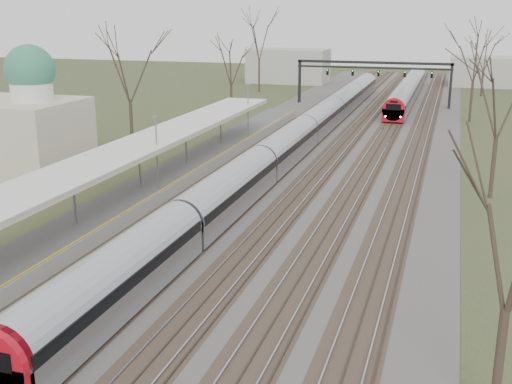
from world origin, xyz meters
TOP-DOWN VIEW (x-y plane):
  - track_bed at (0.26, 55.00)m, footprint 24.00×160.00m
  - platform at (-9.05, 37.50)m, footprint 3.50×69.00m
  - canopy at (-9.05, 32.99)m, footprint 4.10×50.00m
  - dome_building at (-21.71, 38.00)m, footprint 10.00×8.00m
  - signal_gantry at (0.29, 84.99)m, footprint 21.00×0.59m
  - tree_west_far at (-17.00, 48.00)m, footprint 5.50×5.50m
  - tree_east_far at (14.00, 42.00)m, footprint 5.00×5.00m
  - train_near at (-2.50, 55.61)m, footprint 2.62×90.21m
  - train_far at (4.50, 92.93)m, footprint 2.62×45.21m

SIDE VIEW (x-z plane):
  - track_bed at x=0.26m, z-range -0.05..0.17m
  - platform at x=-9.05m, z-range 0.00..1.00m
  - train_near at x=-2.50m, z-range -0.05..3.00m
  - train_far at x=4.50m, z-range -0.05..3.00m
  - dome_building at x=-21.71m, z-range -1.43..8.87m
  - canopy at x=-9.05m, z-range 2.37..5.48m
  - signal_gantry at x=0.29m, z-range 1.87..7.95m
  - tree_east_far at x=14.00m, z-range 2.14..12.44m
  - tree_west_far at x=-17.00m, z-range 2.35..13.68m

